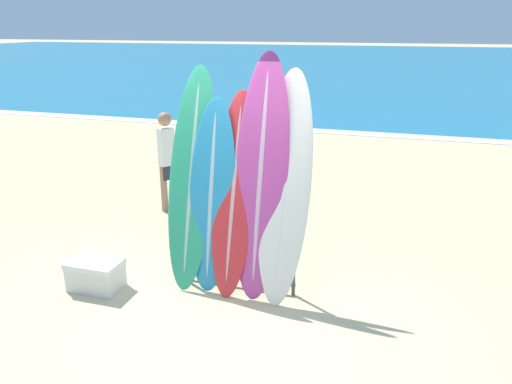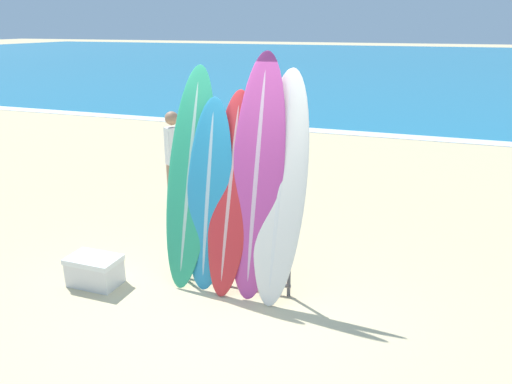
% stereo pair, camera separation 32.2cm
% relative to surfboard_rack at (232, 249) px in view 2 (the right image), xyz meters
% --- Properties ---
extents(ground_plane, '(160.00, 160.00, 0.00)m').
position_rel_surfboard_rack_xyz_m(ground_plane, '(0.00, -0.48, -0.47)').
color(ground_plane, '#CCB789').
extents(ocean_water, '(120.00, 60.00, 0.01)m').
position_rel_surfboard_rack_xyz_m(ocean_water, '(0.00, 38.24, -0.46)').
color(ocean_water, teal).
rests_on(ocean_water, ground_plane).
extents(surfboard_rack, '(1.40, 0.04, 0.87)m').
position_rel_surfboard_rack_xyz_m(surfboard_rack, '(0.00, 0.00, 0.00)').
color(surfboard_rack, '#47474C').
rests_on(surfboard_rack, ground_plane).
extents(surfboard_slot_0, '(0.55, 0.78, 2.45)m').
position_rel_surfboard_rack_xyz_m(surfboard_slot_0, '(-0.53, 0.09, 0.76)').
color(surfboard_slot_0, '#289E70').
rests_on(surfboard_slot_0, ground_plane).
extents(surfboard_slot_1, '(0.54, 0.53, 2.13)m').
position_rel_surfboard_rack_xyz_m(surfboard_slot_1, '(-0.27, 0.01, 0.60)').
color(surfboard_slot_1, teal).
rests_on(surfboard_slot_1, ground_plane).
extents(surfboard_slot_2, '(0.50, 0.75, 2.21)m').
position_rel_surfboard_rack_xyz_m(surfboard_slot_2, '(-0.02, 0.04, 0.64)').
color(surfboard_slot_2, red).
rests_on(surfboard_slot_2, ground_plane).
extents(surfboard_slot_3, '(0.59, 0.72, 2.62)m').
position_rel_surfboard_rack_xyz_m(surfboard_slot_3, '(0.27, 0.08, 0.84)').
color(surfboard_slot_3, '#B23D8E').
rests_on(surfboard_slot_3, ground_plane).
extents(surfboard_slot_4, '(0.56, 0.84, 2.45)m').
position_rel_surfboard_rack_xyz_m(surfboard_slot_4, '(0.54, 0.08, 0.76)').
color(surfboard_slot_4, silver).
rests_on(surfboard_slot_4, ground_plane).
extents(person_near_water, '(0.25, 0.27, 1.60)m').
position_rel_surfboard_rack_xyz_m(person_near_water, '(-1.85, 2.04, 0.40)').
color(person_near_water, '#A87A5B').
rests_on(person_near_water, ground_plane).
extents(person_mid_beach, '(0.27, 0.21, 1.59)m').
position_rel_surfboard_rack_xyz_m(person_mid_beach, '(-1.49, 5.72, 0.40)').
color(person_mid_beach, '#A87A5B').
rests_on(person_mid_beach, ground_plane).
extents(cooler_box, '(0.59, 0.38, 0.34)m').
position_rel_surfboard_rack_xyz_m(cooler_box, '(-1.50, -0.51, -0.29)').
color(cooler_box, silver).
rests_on(cooler_box, ground_plane).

